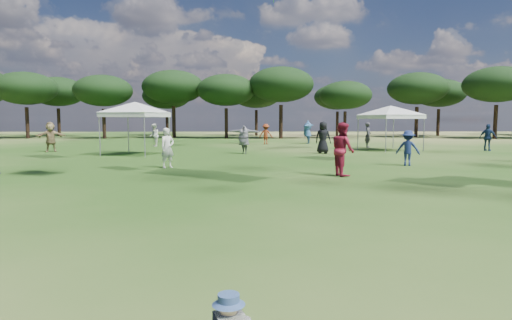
{
  "coord_description": "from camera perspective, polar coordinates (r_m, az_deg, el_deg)",
  "views": [
    {
      "loc": [
        -0.41,
        -1.46,
        2.0
      ],
      "look_at": [
        -0.31,
        3.08,
        1.57
      ],
      "focal_mm": 30.0,
      "sensor_mm": 36.0,
      "label": 1
    }
  ],
  "objects": [
    {
      "name": "tent_right",
      "position": [
        29.15,
        17.52,
        6.69
      ],
      "size": [
        5.88,
        5.88,
        3.2
      ],
      "rotation": [
        0.0,
        0.0,
        0.35
      ],
      "color": "gray",
      "rests_on": "ground"
    },
    {
      "name": "festival_crowd",
      "position": [
        25.83,
        -2.36,
        2.97
      ],
      "size": [
        30.73,
        22.3,
        1.93
      ],
      "color": "#8B6A4B",
      "rests_on": "ground"
    },
    {
      "name": "tree_line",
      "position": [
        49.07,
        2.03,
        9.41
      ],
      "size": [
        108.78,
        17.63,
        7.77
      ],
      "color": "black",
      "rests_on": "ground"
    },
    {
      "name": "tent_left",
      "position": [
        25.29,
        -15.83,
        7.18
      ],
      "size": [
        5.69,
        5.69,
        3.3
      ],
      "rotation": [
        0.0,
        0.0,
        -0.31
      ],
      "color": "gray",
      "rests_on": "ground"
    }
  ]
}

